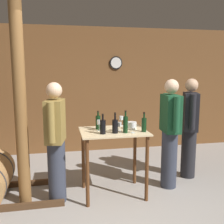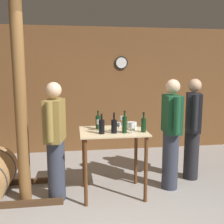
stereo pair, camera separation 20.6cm
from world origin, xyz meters
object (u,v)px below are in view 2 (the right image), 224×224
wine_glass_near_left (99,122)px  wine_glass_far_side (132,126)px  wine_bottle_far_left (98,122)px  person_host (171,132)px  wine_bottle_right (125,124)px  wine_glass_near_right (122,119)px  wooden_post (21,104)px  wine_bottle_far_right (144,125)px  ice_bucket (132,126)px  wine_bottle_center (114,126)px  wine_glass_near_center (118,125)px  person_visitor_bearded (193,127)px  wine_bottle_left (102,126)px  person_visitor_with_scarf (55,139)px

wine_glass_near_left → wine_glass_far_side: bearing=-26.3°
wine_bottle_far_left → person_host: 1.10m
wine_bottle_right → wine_glass_near_right: (0.05, 0.45, -0.01)m
wooden_post → wine_bottle_far_right: wooden_post is taller
ice_bucket → person_host: size_ratio=0.08×
wine_bottle_center → wine_glass_near_left: 0.26m
wine_bottle_right → wine_glass_near_right: size_ratio=2.01×
wine_glass_near_center → person_visitor_bearded: person_visitor_bearded is taller
wine_glass_near_center → wine_bottle_far_left: bearing=149.0°
wine_bottle_far_left → wine_glass_near_right: 0.41m
wine_bottle_center → wine_bottle_right: (0.14, -0.01, 0.02)m
wine_glass_near_left → person_host: person_host is taller
wine_bottle_left → wine_bottle_right: (0.31, -0.00, 0.02)m
ice_bucket → person_visitor_bearded: (1.08, 0.33, -0.12)m
wine_glass_near_center → person_visitor_bearded: size_ratio=0.08×
wooden_post → wine_bottle_left: (1.05, -0.13, -0.30)m
wine_bottle_far_right → person_visitor_with_scarf: 1.22m
wine_bottle_left → wine_glass_far_side: bearing=-3.8°
wine_bottle_far_right → wine_glass_near_right: (-0.22, 0.43, 0.01)m
wine_bottle_far_right → person_visitor_bearded: person_visitor_bearded is taller
wine_bottle_right → person_visitor_bearded: person_visitor_bearded is taller
wine_bottle_left → wine_glass_near_center: (0.25, 0.12, -0.01)m
wine_glass_near_left → person_visitor_with_scarf: bearing=-172.6°
wine_bottle_center → wine_bottle_right: 0.14m
wooden_post → wine_bottle_center: size_ratio=9.56×
wooden_post → wine_bottle_right: size_ratio=8.82×
wine_bottle_center → person_visitor_bearded: person_visitor_bearded is taller
wine_bottle_right → wooden_post: bearing=174.7°
person_visitor_with_scarf → person_visitor_bearded: person_visitor_bearded is taller
wine_glass_far_side → person_host: person_host is taller
wine_bottle_center → person_visitor_bearded: (1.37, 0.52, -0.17)m
wine_bottle_center → wine_glass_near_left: bearing=137.4°
wooden_post → wine_bottle_far_left: (1.03, 0.16, -0.30)m
person_host → wine_bottle_right: bearing=-163.1°
wine_bottle_center → wine_bottle_far_right: 0.41m
wine_bottle_left → ice_bucket: (0.46, 0.20, -0.05)m
wine_glass_near_center → person_visitor_bearded: bearing=17.5°
wine_bottle_far_left → wine_bottle_far_right: bearing=-24.4°
wine_bottle_center → wine_glass_near_left: (-0.19, 0.17, 0.02)m
person_host → wooden_post: bearing=-177.2°
person_host → ice_bucket: bearing=-177.6°
wine_bottle_far_right → wine_glass_near_center: (-0.33, 0.11, -0.02)m
wine_glass_near_left → person_host: 1.10m
wine_bottle_right → wine_glass_near_center: 0.14m
ice_bucket → wine_bottle_center: bearing=-146.3°
wine_glass_near_right → ice_bucket: (0.10, -0.24, -0.06)m
wine_bottle_center → wine_bottle_far_left: bearing=124.5°
wooden_post → person_host: wooden_post is taller
ice_bucket → wooden_post: bearing=-177.1°
wooden_post → wine_bottle_far_left: wooden_post is taller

